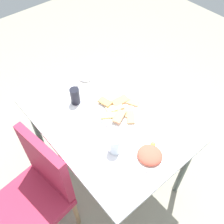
# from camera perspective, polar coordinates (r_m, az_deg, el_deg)

# --- Properties ---
(ground_plane) EXTENTS (6.00, 6.00, 0.00)m
(ground_plane) POSITION_cam_1_polar(r_m,az_deg,el_deg) (2.32, -1.02, -12.95)
(ground_plane) COLOR gray
(dining_table) EXTENTS (1.11, 0.77, 0.74)m
(dining_table) POSITION_cam_1_polar(r_m,az_deg,el_deg) (1.76, -1.31, -3.16)
(dining_table) COLOR white
(dining_table) RESTS_ON ground_plane
(dining_chair) EXTENTS (0.47, 0.47, 0.90)m
(dining_chair) POSITION_cam_1_polar(r_m,az_deg,el_deg) (1.76, -16.12, -16.02)
(dining_chair) COLOR #A52440
(dining_chair) RESTS_ON ground_plane
(pide_platter) EXTENTS (0.33, 0.33, 0.04)m
(pide_platter) POSITION_cam_1_polar(r_m,az_deg,el_deg) (1.72, 1.91, 0.56)
(pide_platter) COLOR white
(pide_platter) RESTS_ON dining_table
(salad_plate_greens) EXTENTS (0.20, 0.20, 0.04)m
(salad_plate_greens) POSITION_cam_1_polar(r_m,az_deg,el_deg) (1.95, -5.87, 7.62)
(salad_plate_greens) COLOR white
(salad_plate_greens) RESTS_ON dining_table
(salad_plate_rice) EXTENTS (0.20, 0.20, 0.05)m
(salad_plate_rice) POSITION_cam_1_polar(r_m,az_deg,el_deg) (1.52, 8.37, -9.50)
(salad_plate_rice) COLOR white
(salad_plate_rice) RESTS_ON dining_table
(soda_can) EXTENTS (0.09, 0.09, 0.12)m
(soda_can) POSITION_cam_1_polar(r_m,az_deg,el_deg) (1.76, -8.20, 3.53)
(soda_can) COLOR black
(soda_can) RESTS_ON dining_table
(drinking_glass) EXTENTS (0.07, 0.07, 0.12)m
(drinking_glass) POSITION_cam_1_polar(r_m,az_deg,el_deg) (1.50, 0.60, -7.31)
(drinking_glass) COLOR silver
(drinking_glass) RESTS_ON dining_table
(paper_napkin) EXTENTS (0.18, 0.18, 0.00)m
(paper_napkin) POSITION_cam_1_polar(r_m,az_deg,el_deg) (1.92, 0.91, 6.61)
(paper_napkin) COLOR white
(paper_napkin) RESTS_ON dining_table
(fork) EXTENTS (0.16, 0.05, 0.00)m
(fork) POSITION_cam_1_polar(r_m,az_deg,el_deg) (1.93, 1.32, 6.93)
(fork) COLOR silver
(fork) RESTS_ON paper_napkin
(spoon) EXTENTS (0.18, 0.05, 0.00)m
(spoon) POSITION_cam_1_polar(r_m,az_deg,el_deg) (1.91, 0.50, 6.46)
(spoon) COLOR silver
(spoon) RESTS_ON paper_napkin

